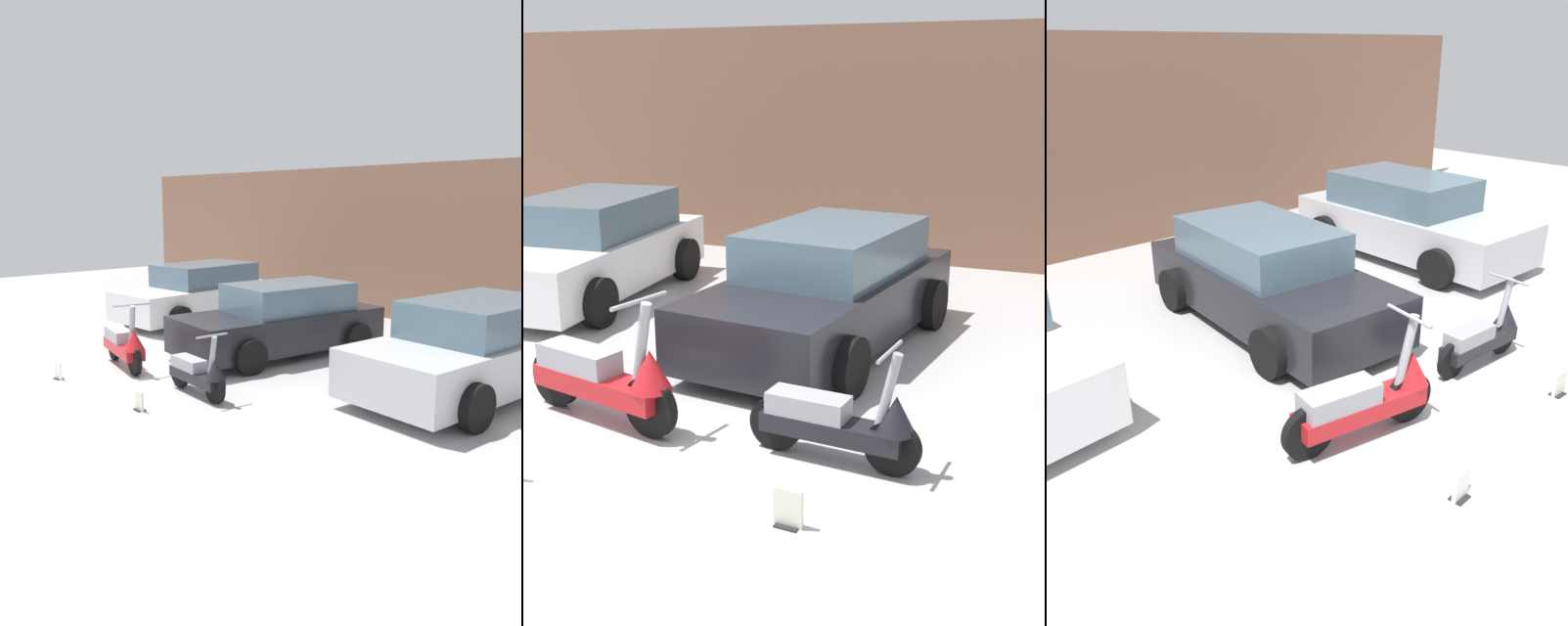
{
  "view_description": "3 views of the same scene",
  "coord_description": "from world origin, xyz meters",
  "views": [
    {
      "loc": [
        8.34,
        -3.97,
        2.69
      ],
      "look_at": [
        1.0,
        2.46,
        0.9
      ],
      "focal_mm": 35.0,
      "sensor_mm": 36.0,
      "label": 1
    },
    {
      "loc": [
        3.24,
        -4.21,
        2.72
      ],
      "look_at": [
        0.66,
        1.98,
        0.72
      ],
      "focal_mm": 45.0,
      "sensor_mm": 36.0,
      "label": 2
    },
    {
      "loc": [
        -4.03,
        -2.32,
        3.33
      ],
      "look_at": [
        0.08,
        2.04,
        0.67
      ],
      "focal_mm": 35.0,
      "sensor_mm": 36.0,
      "label": 3
    }
  ],
  "objects": [
    {
      "name": "placard_near_right_scooter",
      "position": [
        1.57,
        -0.15,
        0.11
      ],
      "size": [
        0.2,
        0.13,
        0.26
      ],
      "rotation": [
        0.0,
        0.0,
        -0.05
      ],
      "color": "black",
      "rests_on": "ground_plane"
    },
    {
      "name": "scooter_front_left",
      "position": [
        -0.4,
        0.74,
        0.4
      ],
      "size": [
        1.6,
        0.67,
        1.13
      ],
      "rotation": [
        0.0,
        0.0,
        -0.2
      ],
      "color": "black",
      "rests_on": "ground_plane"
    },
    {
      "name": "car_rear_left",
      "position": [
        -2.94,
        4.05,
        0.62
      ],
      "size": [
        2.09,
        3.92,
        1.29
      ],
      "rotation": [
        0.0,
        0.0,
        -1.49
      ],
      "color": "white",
      "rests_on": "ground_plane"
    },
    {
      "name": "car_rear_right",
      "position": [
        4.05,
        3.77,
        0.64
      ],
      "size": [
        2.03,
        4.0,
        1.34
      ],
      "rotation": [
        0.0,
        0.0,
        -1.61
      ],
      "color": "#B7B7BC",
      "rests_on": "ground_plane"
    },
    {
      "name": "placard_near_left_scooter",
      "position": [
        -0.5,
        -0.35,
        0.11
      ],
      "size": [
        0.2,
        0.13,
        0.26
      ],
      "rotation": [
        0.0,
        0.0,
        0.04
      ],
      "color": "black",
      "rests_on": "ground_plane"
    },
    {
      "name": "ground_plane",
      "position": [
        0.0,
        0.0,
        0.0
      ],
      "size": [
        28.0,
        28.0,
        0.0
      ],
      "primitive_type": "plane",
      "color": "#B2B2B2"
    },
    {
      "name": "wall_back",
      "position": [
        0.0,
        7.52,
        1.75
      ],
      "size": [
        19.6,
        0.12,
        3.51
      ],
      "primitive_type": "cube",
      "color": "#845B47",
      "rests_on": "ground_plane"
    },
    {
      "name": "car_rear_center",
      "position": [
        0.59,
        3.3,
        0.6
      ],
      "size": [
        2.09,
        3.86,
        1.26
      ],
      "rotation": [
        0.0,
        0.0,
        -1.68
      ],
      "color": "black",
      "rests_on": "ground_plane"
    },
    {
      "name": "scooter_front_right",
      "position": [
        1.6,
        0.79,
        0.33
      ],
      "size": [
        1.35,
        0.49,
        0.94
      ],
      "rotation": [
        0.0,
        0.0,
        -0.06
      ],
      "color": "black",
      "rests_on": "ground_plane"
    }
  ]
}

